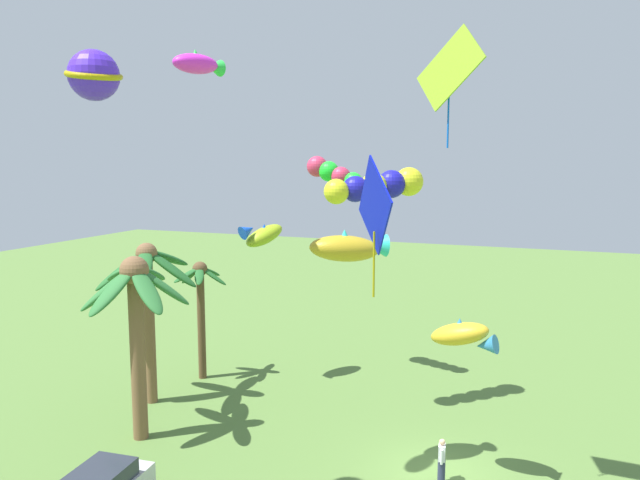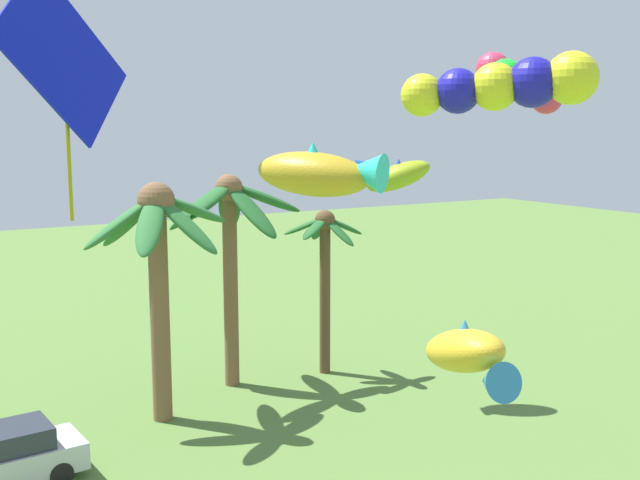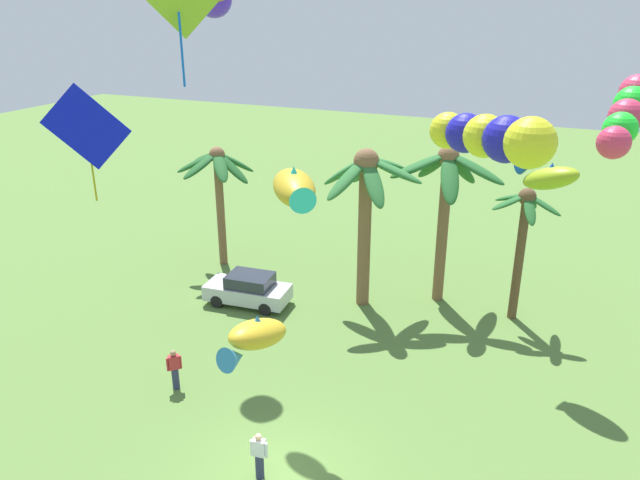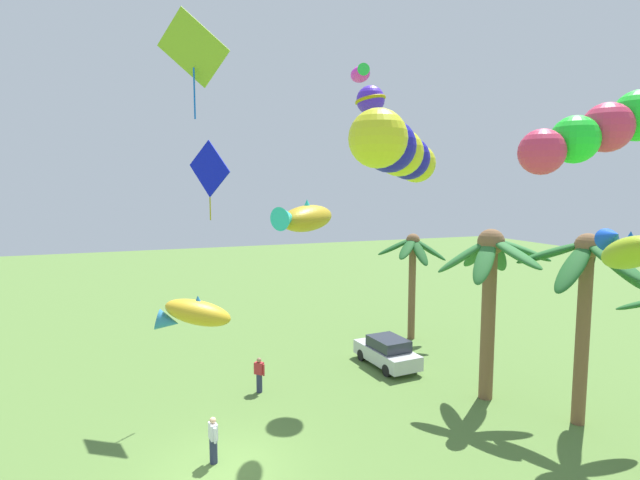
{
  "view_description": "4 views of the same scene",
  "coord_description": "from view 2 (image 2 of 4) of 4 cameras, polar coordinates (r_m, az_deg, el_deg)",
  "views": [
    {
      "loc": [
        -19.89,
        -3.2,
        10.98
      ],
      "look_at": [
        0.64,
        4.72,
        8.1
      ],
      "focal_mm": 33.2,
      "sensor_mm": 36.0,
      "label": 1
    },
    {
      "loc": [
        -8.47,
        -9.96,
        9.01
      ],
      "look_at": [
        0.28,
        4.92,
        6.39
      ],
      "focal_mm": 41.95,
      "sensor_mm": 36.0,
      "label": 2
    },
    {
      "loc": [
        6.77,
        -12.67,
        13.36
      ],
      "look_at": [
        -0.57,
        4.49,
        5.94
      ],
      "focal_mm": 34.16,
      "sensor_mm": 36.0,
      "label": 3
    },
    {
      "loc": [
        15.06,
        -2.31,
        9.12
      ],
      "look_at": [
        -0.02,
        3.38,
        7.38
      ],
      "focal_mm": 27.34,
      "sensor_mm": 36.0,
      "label": 4
    }
  ],
  "objects": [
    {
      "name": "palm_tree_2",
      "position": [
        27.06,
        0.36,
        -1.35
      ],
      "size": [
        2.97,
        2.7,
        6.06
      ],
      "color": "brown",
      "rests_on": "ground"
    },
    {
      "name": "palm_tree_3",
      "position": [
        25.74,
        -6.87,
        1.0
      ],
      "size": [
        5.11,
        4.51,
        7.43
      ],
      "color": "brown",
      "rests_on": "ground"
    },
    {
      "name": "kite_fish_1",
      "position": [
        12.96,
        11.22,
        -8.54
      ],
      "size": [
        1.44,
        2.53,
        1.27
      ],
      "color": "gold"
    },
    {
      "name": "kite_fish_0",
      "position": [
        15.17,
        0.01,
        5.13
      ],
      "size": [
        2.46,
        2.87,
        1.19
      ],
      "color": "gold"
    },
    {
      "name": "kite_fish_5",
      "position": [
        24.54,
        5.68,
        4.99
      ],
      "size": [
        2.68,
        2.02,
        1.5
      ],
      "color": "#97B41E"
    },
    {
      "name": "palm_tree_1",
      "position": [
        23.02,
        -12.28,
        -0.4
      ],
      "size": [
        4.76,
        4.54,
        7.4
      ],
      "color": "brown",
      "rests_on": "ground"
    },
    {
      "name": "kite_tube_6",
      "position": [
        18.89,
        13.91,
        11.36
      ],
      "size": [
        3.65,
        3.65,
        1.52
      ],
      "color": "yellow"
    },
    {
      "name": "kite_tube_7",
      "position": [
        23.37,
        14.63,
        11.66
      ],
      "size": [
        1.5,
        3.71,
        1.96
      ],
      "color": "#DE345A"
    },
    {
      "name": "kite_diamond_2",
      "position": [
        10.9,
        -18.94,
        12.8
      ],
      "size": [
        2.08,
        1.42,
        3.44
      ],
      "color": "#0B18C9"
    },
    {
      "name": "parked_car_0",
      "position": [
        21.19,
        -22.96,
        -15.03
      ],
      "size": [
        4.03,
        2.03,
        1.51
      ],
      "color": "#BCBCC1",
      "rests_on": "ground"
    }
  ]
}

